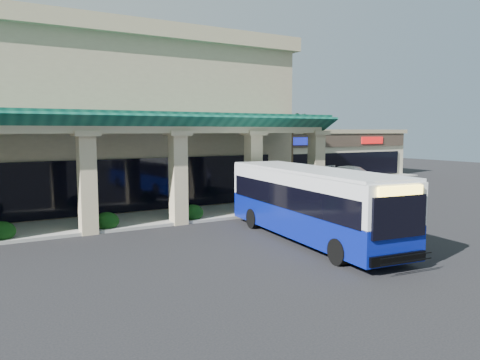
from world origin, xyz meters
TOP-DOWN VIEW (x-y plane):
  - ground at (0.00, 0.00)m, footprint 110.00×110.00m
  - main_building at (-8.00, 16.00)m, footprint 30.80×14.80m
  - arcade at (-8.00, 6.80)m, footprint 30.00×6.20m
  - strip_mall at (18.00, 24.00)m, footprint 22.50×12.50m
  - palm_0 at (8.50, 11.00)m, footprint 2.40×2.40m
  - palm_1 at (9.50, 14.00)m, footprint 2.40×2.40m
  - broadleaf_tree at (7.50, 19.00)m, footprint 2.60×2.60m
  - transit_bus at (0.48, -1.00)m, footprint 3.89×11.44m
  - pedestrian at (5.15, -0.00)m, footprint 0.48×0.64m
  - car_silver at (11.12, 13.86)m, footprint 3.04×5.22m
  - car_white at (13.46, 13.04)m, footprint 2.40×5.10m
  - car_red at (17.75, 13.92)m, footprint 3.97×5.97m

SIDE VIEW (x-z plane):
  - ground at x=0.00m, z-range 0.00..0.00m
  - car_red at x=17.75m, z-range 0.00..1.61m
  - pedestrian at x=5.15m, z-range 0.00..1.61m
  - car_white at x=13.46m, z-range 0.00..1.61m
  - car_silver at x=11.12m, z-range 0.00..1.67m
  - transit_bus at x=0.48m, z-range 0.00..3.13m
  - broadleaf_tree at x=7.50m, z-range 0.00..4.81m
  - strip_mall at x=18.00m, z-range 0.00..4.90m
  - arcade at x=-8.00m, z-range 0.00..5.70m
  - palm_1 at x=9.50m, z-range 0.00..5.80m
  - palm_0 at x=8.50m, z-range 0.00..6.60m
  - main_building at x=-8.00m, z-range 0.00..11.35m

